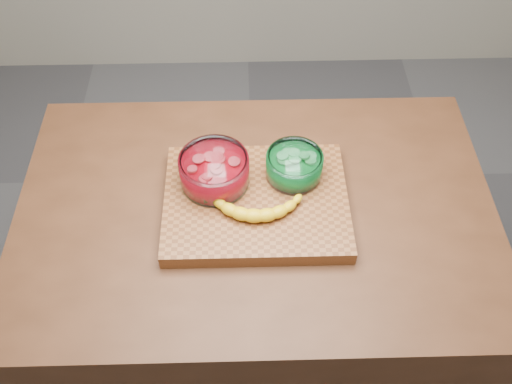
{
  "coord_description": "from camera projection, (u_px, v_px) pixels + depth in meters",
  "views": [
    {
      "loc": [
        -0.02,
        -0.88,
        2.02
      ],
      "look_at": [
        0.0,
        0.0,
        0.96
      ],
      "focal_mm": 40.0,
      "sensor_mm": 36.0,
      "label": 1
    }
  ],
  "objects": [
    {
      "name": "ground",
      "position": [
        256.0,
        356.0,
        2.12
      ],
      "size": [
        3.5,
        3.5,
        0.0
      ],
      "primitive_type": "plane",
      "color": "#56555A",
      "rests_on": "ground"
    },
    {
      "name": "banana",
      "position": [
        255.0,
        205.0,
        1.36
      ],
      "size": [
        0.26,
        0.12,
        0.04
      ],
      "primitive_type": null,
      "color": "gold",
      "rests_on": "cutting_board"
    },
    {
      "name": "bowl_green",
      "position": [
        294.0,
        166.0,
        1.41
      ],
      "size": [
        0.14,
        0.14,
        0.07
      ],
      "color": "white",
      "rests_on": "cutting_board"
    },
    {
      "name": "cutting_board",
      "position": [
        256.0,
        202.0,
        1.41
      ],
      "size": [
        0.45,
        0.35,
        0.04
      ],
      "primitive_type": "cube",
      "color": "brown",
      "rests_on": "counter"
    },
    {
      "name": "bowl_red",
      "position": [
        214.0,
        171.0,
        1.4
      ],
      "size": [
        0.17,
        0.17,
        0.08
      ],
      "color": "white",
      "rests_on": "cutting_board"
    },
    {
      "name": "counter",
      "position": [
        256.0,
        296.0,
        1.77
      ],
      "size": [
        1.2,
        0.8,
        0.9
      ],
      "primitive_type": "cube",
      "color": "#472715",
      "rests_on": "ground"
    }
  ]
}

